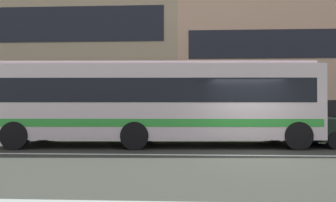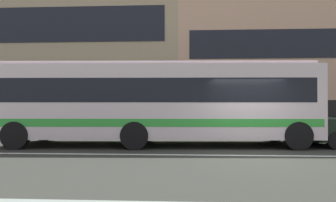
# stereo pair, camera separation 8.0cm
# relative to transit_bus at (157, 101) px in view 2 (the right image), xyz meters

# --- Properties ---
(ground_plane) EXTENTS (160.00, 160.00, 0.00)m
(ground_plane) POSITION_rel_transit_bus_xyz_m (3.36, -2.22, -1.76)
(ground_plane) COLOR #2F312A
(lane_centre_line) EXTENTS (60.00, 0.16, 0.01)m
(lane_centre_line) POSITION_rel_transit_bus_xyz_m (3.36, -2.22, -1.75)
(lane_centre_line) COLOR silver
(lane_centre_line) RESTS_ON ground_plane
(hedge_row_far) EXTENTS (17.70, 1.10, 0.77)m
(hedge_row_far) POSITION_rel_transit_bus_xyz_m (0.61, 3.51, -1.37)
(hedge_row_far) COLOR #366335
(hedge_row_far) RESTS_ON ground_plane
(apartment_block_left) EXTENTS (22.99, 9.79, 12.26)m
(apartment_block_left) POSITION_rel_transit_bus_xyz_m (-10.81, 13.14, 4.37)
(apartment_block_left) COLOR tan
(apartment_block_left) RESTS_ON ground_plane
(apartment_block_right) EXTENTS (18.84, 9.79, 9.69)m
(apartment_block_right) POSITION_rel_transit_bus_xyz_m (10.11, 13.14, 3.09)
(apartment_block_right) COLOR tan
(apartment_block_right) RESTS_ON ground_plane
(transit_bus) EXTENTS (12.13, 3.07, 3.18)m
(transit_bus) POSITION_rel_transit_bus_xyz_m (0.00, 0.00, 0.00)
(transit_bus) COLOR beige
(transit_bus) RESTS_ON ground_plane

